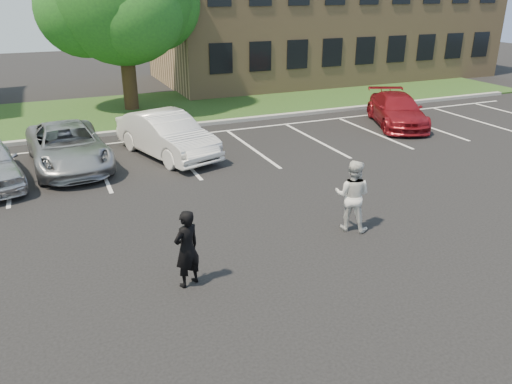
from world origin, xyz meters
TOP-DOWN VIEW (x-y plane):
  - ground_plane at (0.00, 0.00)m, footprint 90.00×90.00m
  - curb at (0.00, 12.00)m, footprint 40.00×0.30m
  - grass_strip at (0.00, 16.00)m, footprint 44.00×8.00m
  - stall_lines at (1.40, 8.95)m, footprint 34.00×5.36m
  - office_building at (14.00, 21.99)m, footprint 22.40×10.40m
  - man_black_suit at (-2.06, -0.28)m, footprint 0.72×0.62m
  - man_white_shirt at (2.43, 0.61)m, footprint 1.12×1.11m
  - car_silver_minivan at (-3.73, 8.50)m, footprint 2.71×5.28m
  - car_white_sedan at (-0.36, 8.32)m, footprint 3.02×5.04m
  - car_red_compact at (10.05, 8.63)m, footprint 3.55×5.06m

SIDE VIEW (x-z plane):
  - ground_plane at x=0.00m, z-range 0.00..0.00m
  - stall_lines at x=1.40m, z-range 0.00..0.01m
  - grass_strip at x=0.00m, z-range 0.00..0.08m
  - curb at x=0.00m, z-range 0.00..0.15m
  - car_red_compact at x=10.05m, z-range 0.00..1.36m
  - car_silver_minivan at x=-3.73m, z-range 0.00..1.42m
  - car_white_sedan at x=-0.36m, z-range 0.00..1.57m
  - man_black_suit at x=-2.06m, z-range 0.00..1.66m
  - man_white_shirt at x=2.43m, z-range 0.00..1.82m
  - office_building at x=14.00m, z-range 0.01..8.31m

